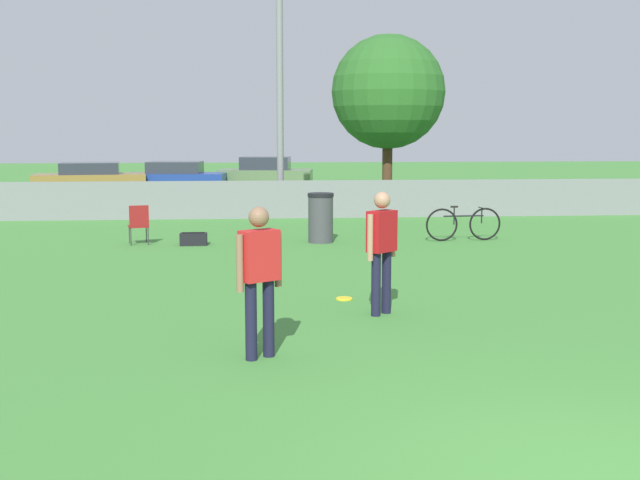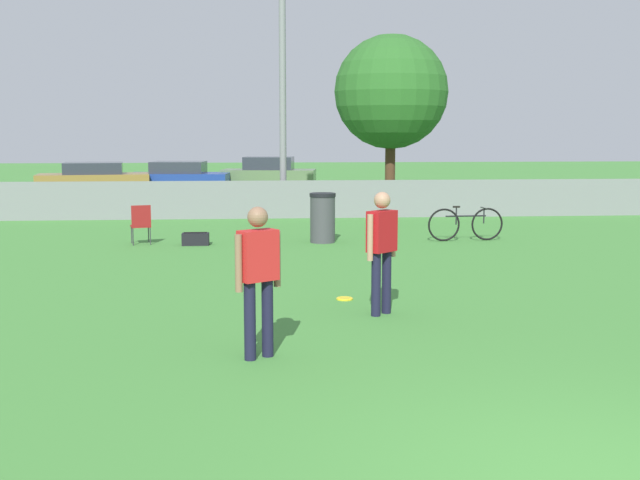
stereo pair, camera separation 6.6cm
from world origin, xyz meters
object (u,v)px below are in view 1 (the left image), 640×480
Objects in this scene: folding_chair_sideline at (139,223)px; parked_car_blue at (175,178)px; tree_near_pole at (388,92)px; parked_car_olive at (265,175)px; light_pole at (280,43)px; player_defender_red at (259,270)px; bicycle_sideline at (464,224)px; parked_car_tan at (90,178)px; trash_bin at (321,218)px; gear_bag_sideline at (194,239)px; player_thrower_red at (382,243)px; frisbee_disc at (344,299)px.

folding_chair_sideline is 0.21× the size of parked_car_blue.
tree_near_pole is at bearing -146.66° from folding_chair_sideline.
parked_car_blue is 3.83m from parked_car_olive.
light_pole is 1.57× the size of tree_near_pole.
bicycle_sideline is (4.82, 9.30, -0.60)m from player_defender_red.
parked_car_olive is (-4.24, 16.06, 0.30)m from bicycle_sideline.
tree_near_pole is 6.20× the size of folding_chair_sideline.
parked_car_tan is 1.10× the size of parked_car_olive.
trash_bin is at bearing -78.55° from parked_car_olive.
parked_car_tan is (-11.24, 14.57, 0.26)m from bicycle_sideline.
gear_bag_sideline is at bearing -78.68° from parked_car_tan.
folding_chair_sideline is at bearing 77.39° from player_thrower_red.
trash_bin is 2.90m from gear_bag_sideline.
tree_near_pole is at bearing 68.98° from trash_bin.
frisbee_disc is at bearing -123.37° from bicycle_sideline.
tree_near_pole is 1.34× the size of parked_car_olive.
player_thrower_red is 23.38m from parked_car_olive.
parked_car_blue reaches higher than gear_bag_sideline.
tree_near_pole is 17.24m from player_defender_red.
bicycle_sideline reaches higher than frisbee_disc.
tree_near_pole is 9.33× the size of gear_bag_sideline.
frisbee_disc is (0.47, -12.33, -5.07)m from light_pole.
player_defender_red is 9.24m from gear_bag_sideline.
tree_near_pole reaches higher than frisbee_disc.
player_thrower_red is at bearing -69.16° from frisbee_disc.
tree_near_pole is 11.22m from parked_car_blue.
folding_chair_sideline is 1.28m from gear_bag_sideline.
folding_chair_sideline is at bearing 171.96° from gear_bag_sideline.
trash_bin is (0.20, 6.27, 0.55)m from frisbee_disc.
tree_near_pole reaches higher than parked_car_olive.
tree_near_pole is 13.35m from parked_car_tan.
bicycle_sideline is at bearing -59.98° from parked_car_tan.
trash_bin is (1.50, 9.30, -0.43)m from player_defender_red.
tree_near_pole is 10.08m from parked_car_olive.
gear_bag_sideline is 15.62m from parked_car_tan.
frisbee_disc is 7.19m from bicycle_sideline.
parked_car_blue is (-7.93, 15.05, 0.24)m from bicycle_sideline.
player_defender_red is at bearing -77.16° from parked_car_blue.
player_defender_red reaches higher than bicycle_sideline.
player_defender_red is 1.51× the size of trash_bin.
folding_chair_sideline is 1.50× the size of gear_bag_sideline.
parked_car_tan is at bearing -88.42° from folding_chair_sideline.
light_pole is at bearing -57.16° from parked_car_tan.
player_defender_red is (-4.26, -16.49, -2.73)m from tree_near_pole.
parked_car_olive is (1.93, 16.26, 0.56)m from gear_bag_sideline.
parked_car_blue is (-7.37, 7.87, -3.09)m from tree_near_pole.
parked_car_olive is (-0.25, 9.99, -4.39)m from light_pole.
frisbee_disc is 6.30m from trash_bin.
player_defender_red is at bearing -173.09° from player_thrower_red.
tree_near_pole is 3.25× the size of player_thrower_red.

